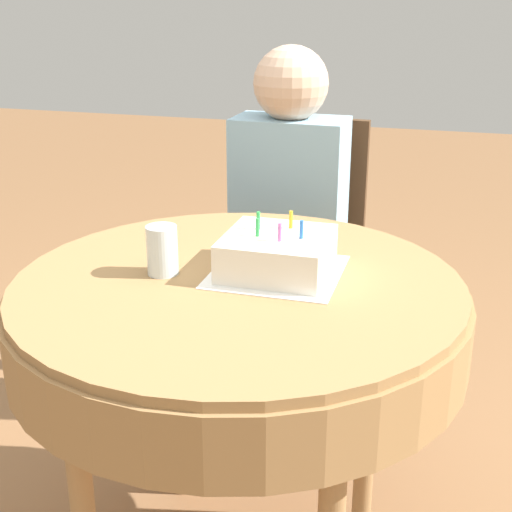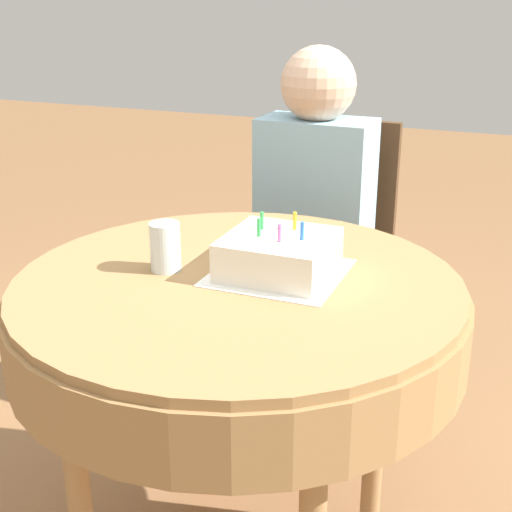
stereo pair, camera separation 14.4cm
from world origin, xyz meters
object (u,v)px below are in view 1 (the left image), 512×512
(chair, at_px, (295,261))
(birthday_cake, at_px, (277,253))
(drinking_glass, at_px, (162,250))
(person, at_px, (287,206))

(chair, xyz_separation_m, birthday_cake, (0.14, -0.76, 0.31))
(drinking_glass, bearing_deg, birthday_cake, 17.95)
(chair, relative_size, person, 0.80)
(chair, height_order, person, person)
(person, distance_m, birthday_cake, 0.68)
(person, bearing_deg, birthday_cake, -76.41)
(chair, height_order, drinking_glass, chair)
(person, height_order, drinking_glass, person)
(person, bearing_deg, drinking_glass, -95.01)
(chair, xyz_separation_m, drinking_glass, (-0.09, -0.84, 0.32))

